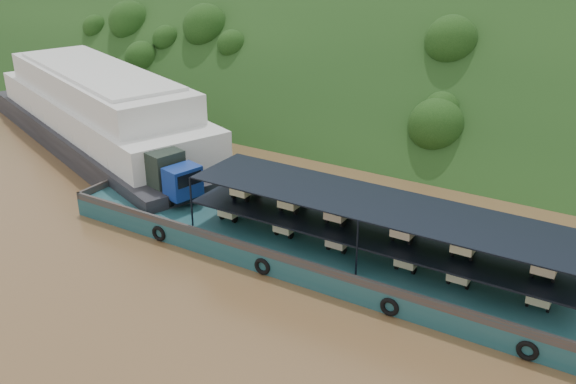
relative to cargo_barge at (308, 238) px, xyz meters
The scene contains 4 objects.
ground 2.04m from the cargo_barge, 97.30° to the right, with size 160.00×160.00×0.00m, color brown.
hillside 34.33m from the cargo_barge, 90.36° to the left, with size 140.00×28.00×28.00m, color #173312.
cargo_barge is the anchor object (origin of this frame).
passenger_ferry 26.69m from the cargo_barge, 163.47° to the left, with size 36.43×21.08×7.21m.
Camera 1 is at (17.56, -28.80, 19.43)m, focal length 40.00 mm.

